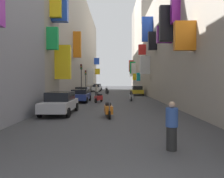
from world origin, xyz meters
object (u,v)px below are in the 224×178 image
Objects in this scene: parked_car_blue at (80,95)px; traffic_light_near_corner at (81,75)px; parked_car_silver at (60,102)px; scooter_black at (107,91)px; traffic_light_far_corner at (86,78)px; scooter_white at (106,90)px; pedestrian_mid_street at (172,126)px; scooter_red at (99,98)px; parked_car_black at (82,92)px; pedestrian_near_left at (97,91)px; parked_car_yellow at (137,90)px; parked_car_white at (96,88)px; parked_car_grey at (98,87)px; scooter_orange at (108,109)px; scooter_silver at (131,97)px.

parked_car_blue is 8.59m from traffic_light_near_corner.
traffic_light_near_corner is (-1.09, 16.75, 2.36)m from parked_car_silver.
traffic_light_far_corner is (-3.44, -1.47, 2.27)m from scooter_black.
pedestrian_mid_street is (3.40, -37.66, 0.30)m from scooter_white.
scooter_red is 0.47× the size of traffic_light_far_corner.
pedestrian_near_left reaches higher than parked_car_black.
parked_car_yellow is at bearing 41.68° from parked_car_black.
parked_car_white is at bearing 94.76° from pedestrian_near_left.
pedestrian_near_left is at bearing -72.03° from traffic_light_far_corner.
pedestrian_near_left is (1.81, 0.35, 0.11)m from parked_car_black.
pedestrian_mid_street reaches higher than parked_car_white.
parked_car_yellow is at bearing -25.25° from scooter_black.
pedestrian_near_left is (1.77, -24.84, 0.04)m from parked_car_grey.
scooter_black is 4.38m from traffic_light_far_corner.
parked_car_white is 2.25× the size of scooter_orange.
traffic_light_near_corner is (-3.47, -6.00, 2.67)m from scooter_black.
parked_car_blue is 14.36m from scooter_black.
parked_car_white is 24.99m from scooter_red.
scooter_red is at bearing -84.78° from parked_car_white.
pedestrian_near_left reaches higher than scooter_black.
parked_car_silver reaches higher than scooter_silver.
scooter_orange is (3.26, -1.27, -0.30)m from parked_car_silver.
scooter_orange is (3.74, -14.86, -0.30)m from parked_car_black.
traffic_light_far_corner reaches higher than scooter_black.
scooter_silver is at bearing 78.70° from scooter_orange.
traffic_light_far_corner is (-4.32, 22.55, 2.27)m from scooter_orange.
traffic_light_near_corner reaches higher than traffic_light_far_corner.
parked_car_black is at bearing -79.13° from traffic_light_near_corner.
scooter_orange is at bearing -82.74° from pedestrian_near_left.
scooter_red is at bearing -112.97° from parked_car_yellow.
scooter_red is at bearing -90.00° from scooter_white.
scooter_red is 1.22× the size of pedestrian_mid_street.
parked_car_grey is at bearing 90.86° from parked_car_blue.
parked_car_yellow is at bearing 79.64° from scooter_orange.
traffic_light_near_corner is at bearing -91.68° from parked_car_grey.
parked_car_silver is 1.04× the size of parked_car_yellow.
parked_car_yellow is 2.22× the size of scooter_black.
traffic_light_far_corner reaches higher than parked_car_grey.
scooter_silver is at bearing -99.33° from parked_car_yellow.
parked_car_blue is at bearing 89.94° from parked_car_silver.
traffic_light_far_corner is (-0.79, -11.74, 1.97)m from parked_car_white.
parked_car_black is 6.96m from scooter_silver.
scooter_white is (2.27, -3.06, -0.31)m from parked_car_white.
traffic_light_near_corner is at bearing 104.89° from pedestrian_mid_street.
pedestrian_near_left is 7.95m from traffic_light_far_corner.
scooter_silver is 1.25× the size of pedestrian_mid_street.
parked_car_silver is 2.85× the size of pedestrian_mid_street.
parked_car_grey is at bearing 89.91° from parked_car_black.
parked_car_black and parked_car_white have the same top height.
parked_car_black is 6.00m from scooter_red.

